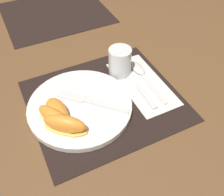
{
  "coord_description": "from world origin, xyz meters",
  "views": [
    {
      "loc": [
        -0.2,
        -0.45,
        0.53
      ],
      "look_at": [
        0.01,
        -0.02,
        0.02
      ],
      "focal_mm": 42.0,
      "sensor_mm": 36.0,
      "label": 1
    }
  ],
  "objects": [
    {
      "name": "citrus_wedge_2",
      "position": [
        -0.13,
        -0.06,
        0.04
      ],
      "size": [
        0.11,
        0.1,
        0.05
      ],
      "color": "#F7C656",
      "rests_on": "plate"
    },
    {
      "name": "fork",
      "position": [
        -0.05,
        0.0,
        0.02
      ],
      "size": [
        0.15,
        0.16,
        0.0
      ],
      "color": "silver",
      "rests_on": "plate"
    },
    {
      "name": "juice_glass",
      "position": [
        0.09,
        0.08,
        0.04
      ],
      "size": [
        0.07,
        0.07,
        0.09
      ],
      "color": "silver",
      "rests_on": "placemat"
    },
    {
      "name": "napkin",
      "position": [
        0.12,
        0.01,
        0.01
      ],
      "size": [
        0.12,
        0.25,
        0.0
      ],
      "color": "white",
      "rests_on": "placemat"
    },
    {
      "name": "spoon",
      "position": [
        0.14,
        0.04,
        0.01
      ],
      "size": [
        0.04,
        0.19,
        0.01
      ],
      "color": "silver",
      "rests_on": "napkin"
    },
    {
      "name": "placemat",
      "position": [
        0.0,
        0.0,
        0.0
      ],
      "size": [
        0.4,
        0.36,
        0.0
      ],
      "color": "black",
      "rests_on": "ground_plane"
    },
    {
      "name": "placemat_far",
      "position": [
        0.03,
        0.53,
        0.0
      ],
      "size": [
        0.4,
        0.36,
        0.0
      ],
      "color": "black",
      "rests_on": "ground_plane"
    },
    {
      "name": "knife",
      "position": [
        0.11,
        0.01,
        0.01
      ],
      "size": [
        0.02,
        0.22,
        0.01
      ],
      "color": "silver",
      "rests_on": "napkin"
    },
    {
      "name": "citrus_wedge_1",
      "position": [
        -0.14,
        -0.04,
        0.04
      ],
      "size": [
        0.09,
        0.13,
        0.04
      ],
      "color": "#F7C656",
      "rests_on": "plate"
    },
    {
      "name": "plate",
      "position": [
        -0.07,
        -0.0,
        0.01
      ],
      "size": [
        0.28,
        0.28,
        0.02
      ],
      "color": "white",
      "rests_on": "placemat"
    },
    {
      "name": "citrus_wedge_0",
      "position": [
        -0.14,
        -0.01,
        0.03
      ],
      "size": [
        0.06,
        0.1,
        0.03
      ],
      "color": "#F7C656",
      "rests_on": "plate"
    },
    {
      "name": "ground_plane",
      "position": [
        0.0,
        0.0,
        0.0
      ],
      "size": [
        3.0,
        3.0,
        0.0
      ],
      "primitive_type": "plane",
      "color": "brown"
    }
  ]
}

